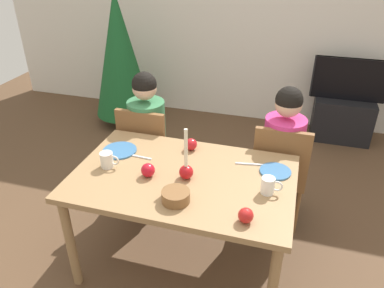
{
  "coord_description": "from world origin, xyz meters",
  "views": [
    {
      "loc": [
        0.61,
        -1.87,
        2.1
      ],
      "look_at": [
        0.0,
        0.2,
        0.87
      ],
      "focal_mm": 35.02,
      "sensor_mm": 36.0,
      "label": 1
    }
  ],
  "objects_px": {
    "dining_table": "(183,186)",
    "mug_left": "(107,160)",
    "apple_by_left_plate": "(191,144)",
    "plate_right": "(275,171)",
    "chair_right": "(279,170)",
    "apple_near_candle": "(246,215)",
    "christmas_tree": "(120,55)",
    "apple_by_right_mug": "(148,170)",
    "candle_centerpiece": "(186,169)",
    "mug_right": "(268,186)",
    "person_left_child": "(148,142)",
    "chair_left": "(147,150)",
    "person_right_child": "(281,161)",
    "plate_left": "(120,150)",
    "tv_stand": "(341,119)",
    "tv": "(350,79)",
    "bowl_walnuts": "(176,196)"
  },
  "relations": [
    {
      "from": "dining_table",
      "to": "tv",
      "type": "relative_size",
      "value": 1.77
    },
    {
      "from": "apple_by_left_plate",
      "to": "candle_centerpiece",
      "type": "bearing_deg",
      "value": -78.46
    },
    {
      "from": "mug_right",
      "to": "mug_left",
      "type": "bearing_deg",
      "value": -179.44
    },
    {
      "from": "plate_right",
      "to": "apple_by_right_mug",
      "type": "relative_size",
      "value": 2.27
    },
    {
      "from": "person_right_child",
      "to": "apple_by_right_mug",
      "type": "height_order",
      "value": "person_right_child"
    },
    {
      "from": "tv_stand",
      "to": "apple_by_right_mug",
      "type": "xyz_separation_m",
      "value": [
        -1.37,
        -2.37,
        0.55
      ]
    },
    {
      "from": "tv",
      "to": "mug_left",
      "type": "xyz_separation_m",
      "value": [
        -1.66,
        -2.34,
        0.09
      ]
    },
    {
      "from": "christmas_tree",
      "to": "mug_right",
      "type": "xyz_separation_m",
      "value": [
        1.92,
        -2.0,
        -0.06
      ]
    },
    {
      "from": "dining_table",
      "to": "mug_left",
      "type": "bearing_deg",
      "value": -175.23
    },
    {
      "from": "person_right_child",
      "to": "plate_right",
      "type": "bearing_deg",
      "value": -92.5
    },
    {
      "from": "plate_left",
      "to": "mug_right",
      "type": "height_order",
      "value": "mug_right"
    },
    {
      "from": "dining_table",
      "to": "person_left_child",
      "type": "xyz_separation_m",
      "value": [
        -0.51,
        0.64,
        -0.1
      ]
    },
    {
      "from": "christmas_tree",
      "to": "mug_right",
      "type": "relative_size",
      "value": 13.14
    },
    {
      "from": "chair_left",
      "to": "apple_near_candle",
      "type": "bearing_deg",
      "value": -43.98
    },
    {
      "from": "apple_by_left_plate",
      "to": "plate_right",
      "type": "bearing_deg",
      "value": -11.43
    },
    {
      "from": "dining_table",
      "to": "bowl_walnuts",
      "type": "xyz_separation_m",
      "value": [
        0.04,
        -0.26,
        0.12
      ]
    },
    {
      "from": "chair_right",
      "to": "mug_right",
      "type": "xyz_separation_m",
      "value": [
        -0.04,
        -0.64,
        0.29
      ]
    },
    {
      "from": "dining_table",
      "to": "apple_by_right_mug",
      "type": "height_order",
      "value": "apple_by_right_mug"
    },
    {
      "from": "mug_right",
      "to": "apple_by_right_mug",
      "type": "relative_size",
      "value": 1.43
    },
    {
      "from": "apple_by_left_plate",
      "to": "apple_by_right_mug",
      "type": "bearing_deg",
      "value": -112.9
    },
    {
      "from": "candle_centerpiece",
      "to": "plate_right",
      "type": "distance_m",
      "value": 0.58
    },
    {
      "from": "bowl_walnuts",
      "to": "apple_by_left_plate",
      "type": "xyz_separation_m",
      "value": [
        -0.08,
        0.58,
        0.01
      ]
    },
    {
      "from": "tv_stand",
      "to": "christmas_tree",
      "type": "height_order",
      "value": "christmas_tree"
    },
    {
      "from": "person_left_child",
      "to": "plate_right",
      "type": "xyz_separation_m",
      "value": [
        1.07,
        -0.44,
        0.19
      ]
    },
    {
      "from": "chair_left",
      "to": "person_right_child",
      "type": "bearing_deg",
      "value": 1.71
    },
    {
      "from": "candle_centerpiece",
      "to": "apple_by_left_plate",
      "type": "relative_size",
      "value": 4.06
    },
    {
      "from": "person_left_child",
      "to": "apple_by_left_plate",
      "type": "xyz_separation_m",
      "value": [
        0.47,
        -0.32,
        0.22
      ]
    },
    {
      "from": "christmas_tree",
      "to": "apple_by_right_mug",
      "type": "distance_m",
      "value": 2.36
    },
    {
      "from": "chair_right",
      "to": "apple_near_candle",
      "type": "xyz_separation_m",
      "value": [
        -0.13,
        -0.93,
        0.28
      ]
    },
    {
      "from": "chair_right",
      "to": "apple_by_left_plate",
      "type": "height_order",
      "value": "chair_right"
    },
    {
      "from": "chair_left",
      "to": "plate_right",
      "type": "distance_m",
      "value": 1.17
    },
    {
      "from": "chair_right",
      "to": "apple_by_left_plate",
      "type": "relative_size",
      "value": 10.58
    },
    {
      "from": "mug_left",
      "to": "person_right_child",
      "type": "bearing_deg",
      "value": 32.25
    },
    {
      "from": "person_left_child",
      "to": "apple_near_candle",
      "type": "height_order",
      "value": "person_left_child"
    },
    {
      "from": "plate_right",
      "to": "mug_right",
      "type": "xyz_separation_m",
      "value": [
        -0.02,
        -0.23,
        0.05
      ]
    },
    {
      "from": "christmas_tree",
      "to": "apple_near_candle",
      "type": "bearing_deg",
      "value": -51.28
    },
    {
      "from": "bowl_walnuts",
      "to": "apple_by_left_plate",
      "type": "relative_size",
      "value": 1.93
    },
    {
      "from": "tv_stand",
      "to": "candle_centerpiece",
      "type": "height_order",
      "value": "candle_centerpiece"
    },
    {
      "from": "mug_right",
      "to": "apple_by_right_mug",
      "type": "height_order",
      "value": "mug_right"
    },
    {
      "from": "plate_left",
      "to": "apple_by_left_plate",
      "type": "height_order",
      "value": "apple_by_left_plate"
    },
    {
      "from": "person_left_child",
      "to": "plate_left",
      "type": "xyz_separation_m",
      "value": [
        -0.01,
        -0.48,
        0.19
      ]
    },
    {
      "from": "apple_near_candle",
      "to": "tv_stand",
      "type": "bearing_deg",
      "value": 74.85
    },
    {
      "from": "christmas_tree",
      "to": "plate_right",
      "type": "distance_m",
      "value": 2.63
    },
    {
      "from": "christmas_tree",
      "to": "plate_right",
      "type": "bearing_deg",
      "value": -42.28
    },
    {
      "from": "tv_stand",
      "to": "tv",
      "type": "relative_size",
      "value": 0.81
    },
    {
      "from": "person_left_child",
      "to": "tv_stand",
      "type": "distance_m",
      "value": 2.38
    },
    {
      "from": "plate_left",
      "to": "apple_by_left_plate",
      "type": "relative_size",
      "value": 2.8
    },
    {
      "from": "mug_right",
      "to": "apple_by_left_plate",
      "type": "distance_m",
      "value": 0.68
    },
    {
      "from": "bowl_walnuts",
      "to": "apple_near_candle",
      "type": "relative_size",
      "value": 1.95
    },
    {
      "from": "tv_stand",
      "to": "tv",
      "type": "bearing_deg",
      "value": 90.0
    }
  ]
}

